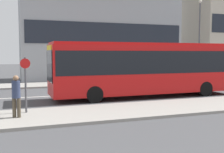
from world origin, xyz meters
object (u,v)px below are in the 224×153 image
parked_car_0 (204,76)px  street_lamp (199,32)px  bus_stop_sign (26,80)px  pedestrian_near_stop (16,94)px  city_bus (145,66)px

parked_car_0 → street_lamp: 4.77m
bus_stop_sign → street_lamp: 20.52m
parked_car_0 → pedestrian_near_stop: bearing=-150.1°
city_bus → street_lamp: bearing=32.7°
pedestrian_near_stop → street_lamp: (17.60, 11.59, 3.78)m
pedestrian_near_stop → street_lamp: 21.41m
city_bus → pedestrian_near_stop: (-7.89, -4.05, -0.84)m
parked_car_0 → city_bus: bearing=-147.7°
pedestrian_near_stop → street_lamp: size_ratio=0.22×
street_lamp → pedestrian_near_stop: bearing=-146.6°
bus_stop_sign → street_lamp: (17.18, 10.71, 3.32)m
parked_car_0 → bus_stop_sign: size_ratio=1.72×
parked_car_0 → street_lamp: bearing=66.3°
street_lamp → parked_car_0: bearing=-113.7°
parked_car_0 → pedestrian_near_stop: size_ratio=2.43×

